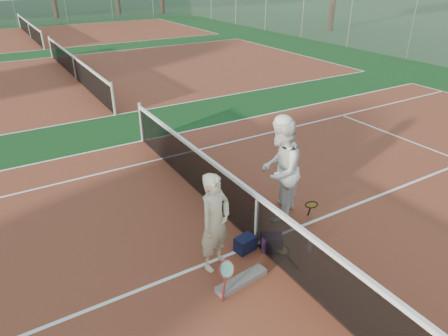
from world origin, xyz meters
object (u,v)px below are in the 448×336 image
at_px(racket_spare, 281,251).
at_px(sports_bag_navy, 245,244).
at_px(water_bottle, 310,244).
at_px(player_b, 280,170).
at_px(net_main, 256,220).
at_px(racket_red, 227,277).
at_px(player_a, 215,222).
at_px(racket_black_held, 311,211).
at_px(sports_bag_purple, 272,243).

relative_size(racket_spare, sports_bag_navy, 1.75).
bearing_deg(water_bottle, player_b, 80.36).
xyz_separation_m(racket_spare, sports_bag_navy, (-0.48, 0.40, 0.08)).
height_order(net_main, water_bottle, net_main).
height_order(player_b, sports_bag_navy, player_b).
relative_size(racket_red, racket_spare, 0.91).
bearing_deg(sports_bag_navy, player_a, -174.60).
xyz_separation_m(player_b, racket_spare, (-0.65, -0.97, -0.95)).
bearing_deg(sports_bag_navy, racket_spare, -39.36).
bearing_deg(net_main, racket_red, -145.67).
distance_m(player_b, racket_red, 2.39).
relative_size(net_main, player_b, 5.44).
bearing_deg(racket_spare, racket_red, 104.34).
xyz_separation_m(player_b, racket_red, (-1.91, -1.23, -0.74)).
bearing_deg(sports_bag_navy, racket_red, -139.41).
height_order(player_a, racket_red, player_a).
height_order(player_b, water_bottle, player_b).
xyz_separation_m(net_main, player_a, (-0.87, -0.09, 0.33)).
bearing_deg(net_main, sports_bag_navy, -171.91).
xyz_separation_m(player_b, sports_bag_navy, (-1.14, -0.57, -0.87)).
bearing_deg(player_a, racket_black_held, -18.03).
bearing_deg(racket_red, racket_spare, -28.06).
distance_m(player_b, water_bottle, 1.46).
distance_m(player_b, racket_spare, 1.50).
xyz_separation_m(racket_red, water_bottle, (1.72, 0.07, -0.12)).
relative_size(player_a, player_b, 0.83).
distance_m(player_b, racket_black_held, 0.99).
height_order(racket_red, racket_spare, racket_red).
xyz_separation_m(sports_bag_navy, sports_bag_purple, (0.40, -0.22, 0.01)).
bearing_deg(net_main, player_a, -173.82).
distance_m(net_main, sports_bag_purple, 0.47).
xyz_separation_m(net_main, sports_bag_navy, (-0.25, -0.04, -0.37)).
height_order(racket_black_held, racket_spare, racket_black_held).
bearing_deg(racket_spare, sports_bag_navy, 52.93).
relative_size(net_main, racket_red, 20.17).
height_order(player_b, racket_red, player_b).
height_order(sports_bag_purple, water_bottle, water_bottle).
height_order(player_a, sports_bag_navy, player_a).
bearing_deg(sports_bag_purple, racket_spare, -66.13).
height_order(sports_bag_navy, sports_bag_purple, sports_bag_purple).
bearing_deg(player_b, player_a, -17.75).
height_order(net_main, player_a, player_a).
height_order(racket_black_held, sports_bag_navy, racket_black_held).
xyz_separation_m(player_a, water_bottle, (1.56, -0.54, -0.69)).
relative_size(net_main, water_bottle, 36.60).
bearing_deg(player_a, racket_spare, -37.98).
xyz_separation_m(racket_red, racket_black_held, (2.30, 0.72, -0.01)).
distance_m(racket_black_held, water_bottle, 0.88).
distance_m(player_a, racket_black_held, 2.22).
xyz_separation_m(racket_red, sports_bag_navy, (0.78, 0.67, -0.14)).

